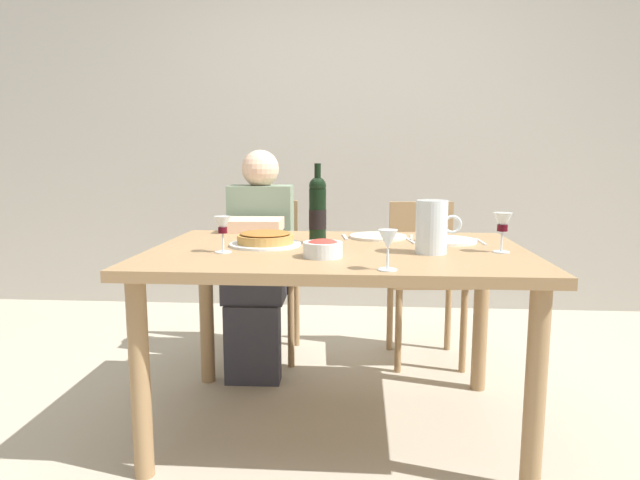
{
  "coord_description": "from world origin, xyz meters",
  "views": [
    {
      "loc": [
        0.09,
        -2.19,
        1.13
      ],
      "look_at": [
        -0.07,
        0.01,
        0.79
      ],
      "focal_mm": 31.02,
      "sensor_mm": 36.0,
      "label": 1
    }
  ],
  "objects_px": {
    "water_pitcher": "(432,230)",
    "dinner_plate_right_setting": "(378,236)",
    "baked_tart": "(265,239)",
    "dinner_plate_left_setting": "(446,240)",
    "wine_glass_centre": "(503,224)",
    "wine_glass_left_diner": "(223,227)",
    "chair_right": "(423,270)",
    "diner_left": "(258,254)",
    "wine_bottle": "(318,210)",
    "salad_bowl": "(323,248)",
    "dining_table": "(338,271)",
    "chair_left": "(265,267)",
    "wine_glass_right_diner": "(388,242)"
  },
  "relations": [
    {
      "from": "dinner_plate_left_setting",
      "to": "salad_bowl",
      "type": "bearing_deg",
      "value": -141.56
    },
    {
      "from": "wine_glass_centre",
      "to": "chair_left",
      "type": "bearing_deg",
      "value": 139.11
    },
    {
      "from": "wine_bottle",
      "to": "water_pitcher",
      "type": "relative_size",
      "value": 1.66
    },
    {
      "from": "water_pitcher",
      "to": "salad_bowl",
      "type": "height_order",
      "value": "water_pitcher"
    },
    {
      "from": "baked_tart",
      "to": "chair_left",
      "type": "height_order",
      "value": "chair_left"
    },
    {
      "from": "baked_tart",
      "to": "wine_glass_left_diner",
      "type": "distance_m",
      "value": 0.23
    },
    {
      "from": "water_pitcher",
      "to": "chair_left",
      "type": "relative_size",
      "value": 0.23
    },
    {
      "from": "wine_glass_centre",
      "to": "diner_left",
      "type": "height_order",
      "value": "diner_left"
    },
    {
      "from": "baked_tart",
      "to": "wine_glass_centre",
      "type": "xyz_separation_m",
      "value": [
        0.93,
        -0.1,
        0.08
      ]
    },
    {
      "from": "wine_glass_left_diner",
      "to": "dinner_plate_left_setting",
      "type": "relative_size",
      "value": 0.54
    },
    {
      "from": "wine_glass_left_diner",
      "to": "diner_left",
      "type": "bearing_deg",
      "value": 90.68
    },
    {
      "from": "salad_bowl",
      "to": "diner_left",
      "type": "distance_m",
      "value": 0.96
    },
    {
      "from": "wine_bottle",
      "to": "dinner_plate_left_setting",
      "type": "relative_size",
      "value": 1.29
    },
    {
      "from": "salad_bowl",
      "to": "wine_glass_left_diner",
      "type": "distance_m",
      "value": 0.4
    },
    {
      "from": "water_pitcher",
      "to": "diner_left",
      "type": "relative_size",
      "value": 0.17
    },
    {
      "from": "wine_glass_centre",
      "to": "wine_bottle",
      "type": "bearing_deg",
      "value": 167.18
    },
    {
      "from": "water_pitcher",
      "to": "baked_tart",
      "type": "distance_m",
      "value": 0.68
    },
    {
      "from": "baked_tart",
      "to": "salad_bowl",
      "type": "relative_size",
      "value": 2.04
    },
    {
      "from": "wine_bottle",
      "to": "dinner_plate_right_setting",
      "type": "bearing_deg",
      "value": 35.24
    },
    {
      "from": "diner_left",
      "to": "salad_bowl",
      "type": "bearing_deg",
      "value": 113.51
    },
    {
      "from": "water_pitcher",
      "to": "wine_glass_centre",
      "type": "bearing_deg",
      "value": 8.49
    },
    {
      "from": "dinner_plate_left_setting",
      "to": "dinner_plate_right_setting",
      "type": "xyz_separation_m",
      "value": [
        -0.29,
        0.1,
        0.0
      ]
    },
    {
      "from": "dinner_plate_left_setting",
      "to": "dinner_plate_right_setting",
      "type": "relative_size",
      "value": 1.02
    },
    {
      "from": "dining_table",
      "to": "dinner_plate_left_setting",
      "type": "bearing_deg",
      "value": 23.69
    },
    {
      "from": "wine_glass_left_diner",
      "to": "diner_left",
      "type": "relative_size",
      "value": 0.12
    },
    {
      "from": "salad_bowl",
      "to": "chair_left",
      "type": "xyz_separation_m",
      "value": [
        -0.4,
        1.09,
        -0.3
      ]
    },
    {
      "from": "wine_bottle",
      "to": "baked_tart",
      "type": "bearing_deg",
      "value": -162.56
    },
    {
      "from": "baked_tart",
      "to": "wine_glass_centre",
      "type": "distance_m",
      "value": 0.94
    },
    {
      "from": "wine_glass_left_diner",
      "to": "chair_right",
      "type": "height_order",
      "value": "wine_glass_left_diner"
    },
    {
      "from": "dining_table",
      "to": "wine_glass_left_diner",
      "type": "height_order",
      "value": "wine_glass_left_diner"
    },
    {
      "from": "baked_tart",
      "to": "diner_left",
      "type": "distance_m",
      "value": 0.64
    },
    {
      "from": "wine_glass_right_diner",
      "to": "chair_right",
      "type": "xyz_separation_m",
      "value": [
        0.27,
        1.29,
        -0.36
      ]
    },
    {
      "from": "wine_bottle",
      "to": "dining_table",
      "type": "bearing_deg",
      "value": -51.24
    },
    {
      "from": "baked_tart",
      "to": "dinner_plate_left_setting",
      "type": "xyz_separation_m",
      "value": [
        0.76,
        0.15,
        -0.02
      ]
    },
    {
      "from": "dining_table",
      "to": "dinner_plate_left_setting",
      "type": "height_order",
      "value": "dinner_plate_left_setting"
    },
    {
      "from": "wine_glass_centre",
      "to": "dinner_plate_left_setting",
      "type": "xyz_separation_m",
      "value": [
        -0.17,
        0.25,
        -0.1
      ]
    },
    {
      "from": "dining_table",
      "to": "wine_glass_left_diner",
      "type": "relative_size",
      "value": 10.68
    },
    {
      "from": "chair_right",
      "to": "diner_left",
      "type": "bearing_deg",
      "value": 9.45
    },
    {
      "from": "chair_right",
      "to": "baked_tart",
      "type": "bearing_deg",
      "value": 43.39
    },
    {
      "from": "dining_table",
      "to": "baked_tart",
      "type": "relative_size",
      "value": 5.05
    },
    {
      "from": "baked_tart",
      "to": "chair_right",
      "type": "relative_size",
      "value": 0.34
    },
    {
      "from": "wine_glass_right_diner",
      "to": "dinner_plate_left_setting",
      "type": "xyz_separation_m",
      "value": [
        0.28,
        0.62,
        -0.09
      ]
    },
    {
      "from": "water_pitcher",
      "to": "dinner_plate_right_setting",
      "type": "distance_m",
      "value": 0.44
    },
    {
      "from": "dinner_plate_left_setting",
      "to": "wine_glass_right_diner",
      "type": "bearing_deg",
      "value": -114.38
    },
    {
      "from": "dinner_plate_right_setting",
      "to": "wine_glass_right_diner",
      "type": "bearing_deg",
      "value": -89.38
    },
    {
      "from": "dinner_plate_right_setting",
      "to": "wine_glass_centre",
      "type": "bearing_deg",
      "value": -37.06
    },
    {
      "from": "wine_bottle",
      "to": "chair_right",
      "type": "distance_m",
      "value": 1.01
    },
    {
      "from": "salad_bowl",
      "to": "dinner_plate_left_setting",
      "type": "xyz_separation_m",
      "value": [
        0.51,
        0.4,
        -0.03
      ]
    },
    {
      "from": "baked_tart",
      "to": "diner_left",
      "type": "height_order",
      "value": "diner_left"
    },
    {
      "from": "wine_bottle",
      "to": "dinner_plate_left_setting",
      "type": "bearing_deg",
      "value": 9.0
    }
  ]
}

